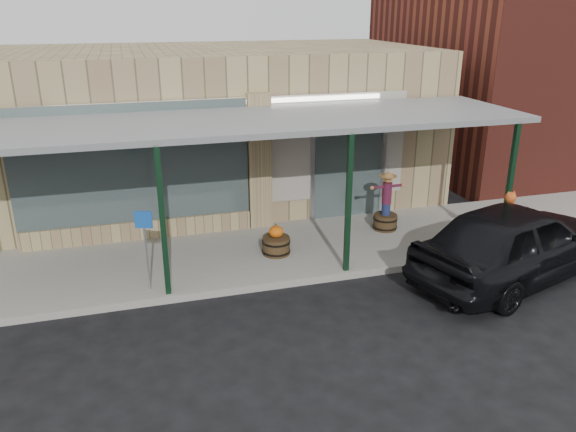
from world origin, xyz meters
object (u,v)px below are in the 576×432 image
object	(u,v)px
barrel_scarecrow	(386,210)
handicap_sign	(145,240)
parked_sedan	(516,242)
barrel_pumpkin	(276,243)

from	to	relation	value
barrel_scarecrow	handicap_sign	bearing A→B (deg)	-151.79
barrel_scarecrow	parked_sedan	world-z (taller)	parked_sedan
barrel_scarecrow	barrel_pumpkin	bearing A→B (deg)	-154.47
handicap_sign	barrel_pumpkin	bearing A→B (deg)	37.48
handicap_sign	parked_sedan	bearing A→B (deg)	8.82
handicap_sign	parked_sedan	distance (m)	7.28
parked_sedan	barrel_scarecrow	bearing A→B (deg)	9.41
barrel_scarecrow	barrel_pumpkin	size ratio (longest dim) A/B	1.90
barrel_pumpkin	parked_sedan	size ratio (longest dim) A/B	0.15
barrel_pumpkin	handicap_sign	distance (m)	3.01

